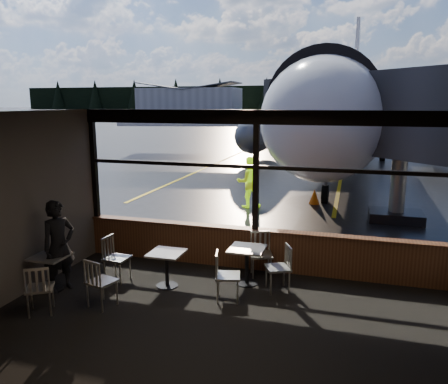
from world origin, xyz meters
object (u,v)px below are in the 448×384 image
at_px(chair_left_s, 40,289).
at_px(cone_nose, 314,197).
at_px(airliner, 348,68).
at_px(ground_crew, 249,182).
at_px(cafe_table_near, 247,266).
at_px(cafe_table_mid, 167,269).
at_px(jet_bridge, 409,139).
at_px(cafe_table_left, 51,273).
at_px(chair_near_w, 228,276).
at_px(chair_near_n, 261,255).
at_px(chair_mid_s, 102,282).
at_px(chair_mid_w, 117,259).
at_px(chair_near_e, 278,268).
at_px(passenger, 59,246).

xyz_separation_m(chair_left_s, cone_nose, (3.88, 9.97, -0.19)).
relative_size(airliner, ground_crew, 20.79).
relative_size(cafe_table_near, cafe_table_mid, 1.06).
height_order(jet_bridge, chair_left_s, jet_bridge).
relative_size(cafe_table_left, chair_near_w, 0.76).
bearing_deg(ground_crew, cafe_table_near, 77.99).
relative_size(jet_bridge, chair_near_w, 12.41).
bearing_deg(jet_bridge, chair_near_n, -119.78).
bearing_deg(chair_mid_s, chair_near_w, 38.32).
distance_m(cafe_table_left, ground_crew, 8.26).
bearing_deg(chair_mid_w, chair_near_w, 88.05).
relative_size(cafe_table_left, chair_near_e, 0.76).
distance_m(cafe_table_mid, ground_crew, 7.19).
height_order(cafe_table_near, chair_near_e, chair_near_e).
bearing_deg(cafe_table_left, chair_mid_w, 38.18).
height_order(jet_bridge, cafe_table_left, jet_bridge).
height_order(airliner, ground_crew, airliner).
bearing_deg(airliner, chair_mid_w, -99.16).
height_order(airliner, chair_left_s, airliner).
distance_m(chair_near_w, ground_crew, 7.55).
bearing_deg(jet_bridge, cafe_table_near, -119.35).
distance_m(chair_near_w, chair_near_n, 1.34).
relative_size(ground_crew, cone_nose, 3.29).
distance_m(jet_bridge, chair_near_e, 7.44).
relative_size(airliner, chair_near_w, 39.58).
relative_size(jet_bridge, chair_left_s, 12.72).
xyz_separation_m(cafe_table_mid, ground_crew, (0.01, 7.17, 0.54)).
distance_m(cafe_table_mid, chair_near_w, 1.37).
height_order(jet_bridge, chair_mid_w, jet_bridge).
relative_size(chair_near_n, chair_mid_w, 1.01).
bearing_deg(passenger, chair_near_n, -38.68).
xyz_separation_m(ground_crew, cone_nose, (2.20, 1.13, -0.63)).
relative_size(chair_near_e, chair_mid_s, 1.00).
xyz_separation_m(airliner, cone_nose, (-0.71, -12.86, -5.45)).
distance_m(chair_near_n, cone_nose, 7.28).
xyz_separation_m(cafe_table_mid, chair_mid_w, (-1.11, -0.01, 0.11)).
distance_m(chair_near_w, chair_left_s, 3.33).
bearing_deg(chair_mid_s, ground_crew, 100.21).
xyz_separation_m(jet_bridge, chair_left_s, (-6.76, -8.61, -2.10)).
height_order(chair_near_n, chair_left_s, chair_near_n).
distance_m(chair_near_e, chair_near_w, 1.07).
distance_m(chair_near_e, ground_crew, 7.10).
bearing_deg(jet_bridge, ground_crew, 177.40).
height_order(chair_near_n, chair_mid_w, chair_near_n).
xyz_separation_m(chair_near_n, chair_mid_w, (-2.82, -1.05, -0.00)).
bearing_deg(passenger, cafe_table_near, -43.70).
bearing_deg(chair_near_w, passenger, -95.52).
bearing_deg(chair_near_e, chair_near_w, 104.32).
xyz_separation_m(passenger, ground_crew, (1.95, 7.91, -0.01)).
distance_m(cafe_table_mid, passenger, 2.14).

